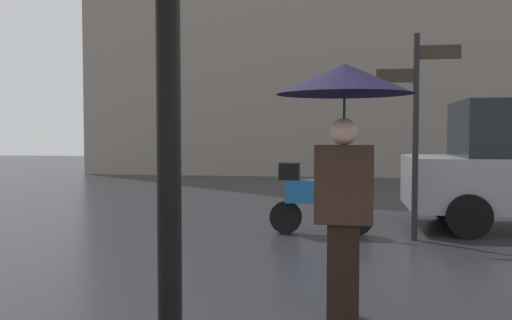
{
  "coord_description": "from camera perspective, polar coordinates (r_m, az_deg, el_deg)",
  "views": [
    {
      "loc": [
        0.37,
        -2.39,
        1.43
      ],
      "look_at": [
        -0.78,
        4.88,
        1.07
      ],
      "focal_mm": 38.44,
      "sensor_mm": 36.0,
      "label": 1
    }
  ],
  "objects": [
    {
      "name": "street_signpost",
      "position": [
        7.57,
        16.34,
        4.51
      ],
      "size": [
        1.08,
        0.08,
        2.74
      ],
      "color": "black",
      "rests_on": "ground"
    },
    {
      "name": "parked_scooter",
      "position": [
        7.81,
        6.43,
        -3.64
      ],
      "size": [
        1.46,
        0.32,
        1.23
      ],
      "rotation": [
        0.0,
        0.0,
        0.31
      ],
      "color": "black",
      "rests_on": "ground"
    },
    {
      "name": "pedestrian_with_umbrella",
      "position": [
        4.22,
        9.16,
        4.88
      ],
      "size": [
        1.04,
        1.04,
        1.96
      ],
      "rotation": [
        0.0,
        0.0,
        2.99
      ],
      "color": "black",
      "rests_on": "ground"
    }
  ]
}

